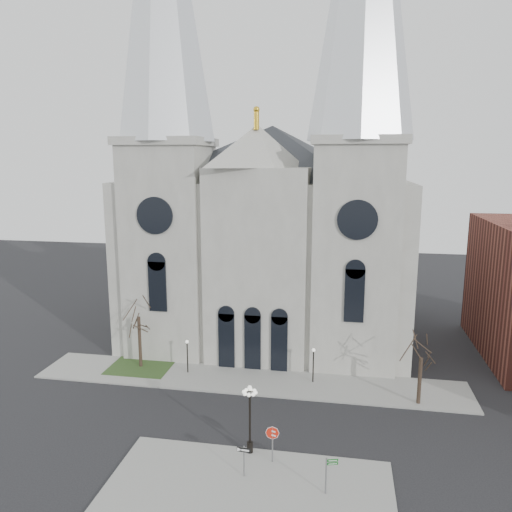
% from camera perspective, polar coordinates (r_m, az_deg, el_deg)
% --- Properties ---
extents(ground, '(160.00, 160.00, 0.00)m').
position_cam_1_polar(ground, '(38.51, -4.27, -20.88)').
color(ground, black).
rests_on(ground, ground).
extents(sidewalk_near, '(18.00, 10.00, 0.14)m').
position_cam_1_polar(sidewalk_near, '(33.89, -1.14, -25.73)').
color(sidewalk_near, gray).
rests_on(sidewalk_near, ground).
extents(sidewalk_far, '(40.00, 6.00, 0.14)m').
position_cam_1_polar(sidewalk_far, '(47.92, -0.92, -13.97)').
color(sidewalk_far, gray).
rests_on(sidewalk_far, ground).
extents(grass_patch, '(6.00, 5.00, 0.18)m').
position_cam_1_polar(grass_patch, '(51.83, -13.01, -12.23)').
color(grass_patch, '#2B421C').
rests_on(grass_patch, ground).
extents(cathedral, '(33.00, 26.66, 54.00)m').
position_cam_1_polar(cathedral, '(55.11, 1.40, 9.14)').
color(cathedral, '#9C9B92').
rests_on(cathedral, ground).
extents(tree_left, '(3.20, 3.20, 7.50)m').
position_cam_1_polar(tree_left, '(49.93, -13.29, -6.43)').
color(tree_left, black).
rests_on(tree_left, ground).
extents(tree_right, '(3.20, 3.20, 6.00)m').
position_cam_1_polar(tree_right, '(44.10, 18.38, -10.64)').
color(tree_right, black).
rests_on(tree_right, ground).
extents(ped_lamp_left, '(0.32, 0.32, 3.26)m').
position_cam_1_polar(ped_lamp_left, '(48.87, -7.86, -10.67)').
color(ped_lamp_left, black).
rests_on(ped_lamp_left, sidewalk_far).
extents(ped_lamp_right, '(0.32, 0.32, 3.26)m').
position_cam_1_polar(ped_lamp_right, '(46.78, 6.57, -11.67)').
color(ped_lamp_right, black).
rests_on(ped_lamp_right, sidewalk_far).
extents(stop_sign, '(0.91, 0.32, 2.63)m').
position_cam_1_polar(stop_sign, '(35.66, 1.90, -19.93)').
color(stop_sign, slate).
rests_on(stop_sign, sidewalk_near).
extents(globe_lamp, '(1.12, 1.12, 5.01)m').
position_cam_1_polar(globe_lamp, '(35.98, -0.71, -17.26)').
color(globe_lamp, black).
rests_on(globe_lamp, sidewalk_near).
extents(one_way_sign, '(0.94, 0.11, 2.15)m').
position_cam_1_polar(one_way_sign, '(34.53, -1.38, -21.87)').
color(one_way_sign, slate).
rests_on(one_way_sign, sidewalk_near).
extents(street_name_sign, '(0.75, 0.26, 2.40)m').
position_cam_1_polar(street_name_sign, '(33.44, 8.17, -23.31)').
color(street_name_sign, slate).
rests_on(street_name_sign, sidewalk_near).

